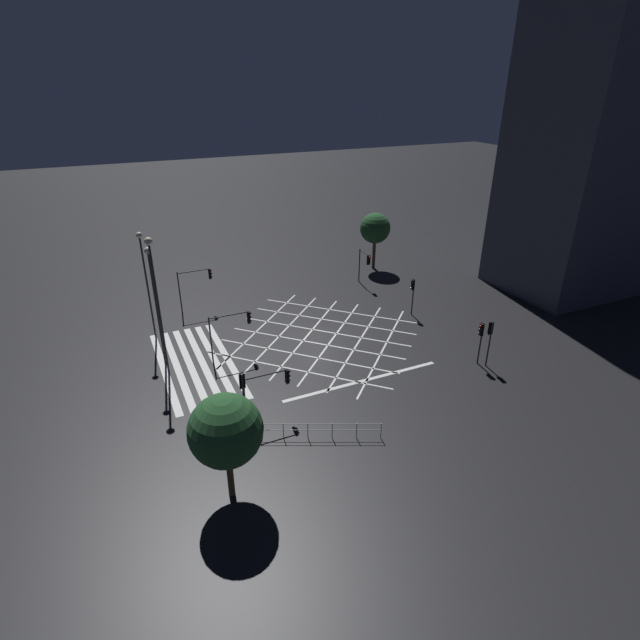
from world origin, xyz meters
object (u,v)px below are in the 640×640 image
at_px(traffic_light_ne_cross, 481,335).
at_px(street_tree_far, 375,228).
at_px(traffic_light_median_south, 233,324).
at_px(street_lamp_east, 155,284).
at_px(street_lamp_far, 145,270).
at_px(traffic_light_se_main, 243,389).
at_px(traffic_light_se_cross, 271,384).
at_px(street_lamp_west, 154,290).
at_px(traffic_light_median_north, 413,290).
at_px(street_tree_near, 226,431).
at_px(traffic_light_ne_main, 490,334).
at_px(traffic_light_nw_main, 365,261).
at_px(traffic_light_sw_cross, 197,280).

relative_size(traffic_light_ne_cross, street_tree_far, 0.54).
bearing_deg(traffic_light_median_south, traffic_light_ne_cross, -27.71).
bearing_deg(traffic_light_median_south, street_lamp_east, -176.73).
relative_size(street_lamp_far, street_tree_far, 1.45).
bearing_deg(traffic_light_se_main, street_tree_far, -45.19).
bearing_deg(traffic_light_median_south, street_tree_far, 33.07).
distance_m(traffic_light_se_cross, traffic_light_median_south, 8.10).
bearing_deg(street_lamp_west, traffic_light_se_cross, 28.61).
bearing_deg(traffic_light_se_main, traffic_light_median_north, -63.28).
distance_m(traffic_light_ne_cross, street_tree_near, 20.30).
height_order(traffic_light_ne_main, street_lamp_far, street_lamp_far).
distance_m(traffic_light_ne_cross, street_tree_far, 20.92).
distance_m(traffic_light_ne_main, traffic_light_median_north, 9.38).
bearing_deg(street_lamp_east, traffic_light_ne_cross, 68.89).
bearing_deg(traffic_light_ne_cross, street_lamp_east, -21.11).
xyz_separation_m(street_lamp_east, street_lamp_west, (-1.25, -0.03, -0.92)).
height_order(traffic_light_median_north, street_lamp_east, street_lamp_east).
bearing_deg(traffic_light_ne_cross, traffic_light_se_main, -0.10).
relative_size(traffic_light_nw_main, street_tree_far, 0.57).
height_order(traffic_light_ne_main, street_tree_far, street_tree_far).
relative_size(traffic_light_sw_cross, traffic_light_se_main, 1.06).
height_order(traffic_light_ne_cross, traffic_light_ne_main, traffic_light_ne_main).
relative_size(traffic_light_median_south, traffic_light_nw_main, 1.04).
bearing_deg(traffic_light_median_south, traffic_light_se_main, -101.93).
bearing_deg(traffic_light_nw_main, traffic_light_se_main, -46.23).
height_order(traffic_light_median_south, traffic_light_nw_main, traffic_light_median_south).
relative_size(traffic_light_median_south, street_tree_near, 0.63).
xyz_separation_m(street_lamp_west, street_tree_far, (-11.36, 23.89, -1.46)).
xyz_separation_m(traffic_light_nw_main, street_tree_near, (21.58, -19.55, 1.44)).
relative_size(traffic_light_se_cross, street_lamp_east, 0.33).
relative_size(traffic_light_median_south, traffic_light_se_main, 0.98).
xyz_separation_m(street_lamp_west, street_tree_near, (14.14, 1.01, -1.90)).
relative_size(traffic_light_nw_main, street_tree_near, 0.60).
bearing_deg(traffic_light_sw_cross, street_lamp_west, -117.51).
distance_m(traffic_light_median_north, street_tree_far, 12.17).
distance_m(traffic_light_ne_cross, traffic_light_median_north, 8.94).
bearing_deg(traffic_light_nw_main, traffic_light_se_cross, -43.41).
bearing_deg(traffic_light_se_cross, traffic_light_median_south, 89.97).
xyz_separation_m(traffic_light_ne_main, street_tree_far, (-21.01, 2.85, 1.90)).
distance_m(traffic_light_ne_main, street_lamp_east, 23.03).
bearing_deg(traffic_light_se_main, street_lamp_west, 19.32).
relative_size(traffic_light_median_south, street_lamp_far, 0.41).
distance_m(traffic_light_ne_cross, traffic_light_median_south, 17.71).
xyz_separation_m(traffic_light_median_south, street_lamp_east, (0.28, -4.92, 4.09)).
relative_size(traffic_light_se_main, street_tree_far, 0.61).
bearing_deg(traffic_light_sw_cross, traffic_light_se_cross, -88.01).
relative_size(traffic_light_sw_cross, traffic_light_ne_cross, 1.18).
xyz_separation_m(traffic_light_sw_cross, traffic_light_ne_cross, (17.54, 16.29, -0.54)).
distance_m(traffic_light_ne_main, street_lamp_west, 23.39).
height_order(traffic_light_median_south, street_tree_near, street_tree_near).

